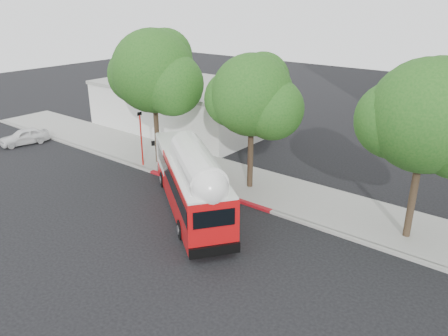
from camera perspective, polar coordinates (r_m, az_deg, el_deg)
name	(u,v)px	position (r m, az deg, el deg)	size (l,w,h in m)	color
ground	(201,228)	(23.77, -3.05, -7.85)	(120.00, 120.00, 0.00)	black
sidewalk	(267,188)	(28.41, 5.61, -2.65)	(60.00, 5.00, 0.15)	gray
curb_strip	(243,202)	(26.45, 2.53, -4.47)	(60.00, 0.30, 0.15)	gray
red_curb_segment	(205,189)	(28.13, -2.44, -2.81)	(10.00, 0.32, 0.16)	maroon
street_tree_left	(159,75)	(31.09, -8.52, 11.92)	(6.67, 5.80, 9.74)	#2D2116
street_tree_mid	(258,99)	(26.53, 4.45, 8.93)	(5.75, 5.00, 8.62)	#2D2116
street_tree_right	(436,122)	(22.43, 25.99, 5.43)	(6.21, 5.40, 9.18)	#2D2116
low_commercial_bldg	(186,105)	(41.62, -4.98, 8.19)	(16.20, 10.20, 4.25)	silver
transit_bus	(191,183)	(25.05, -4.37, -2.02)	(10.98, 8.87, 3.58)	red
parked_car	(24,136)	(40.53, -24.64, 3.77)	(3.91, 1.58, 1.33)	silver
signal_pole	(141,139)	(31.92, -10.75, 3.71)	(0.12, 0.39, 4.11)	red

